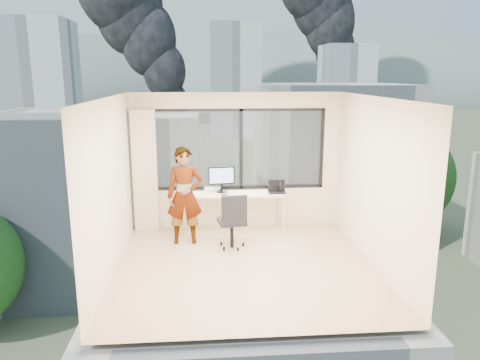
{
  "coord_description": "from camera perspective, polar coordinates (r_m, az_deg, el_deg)",
  "views": [
    {
      "loc": [
        -0.61,
        -6.64,
        2.92
      ],
      "look_at": [
        0.0,
        1.0,
        1.15
      ],
      "focal_mm": 34.28,
      "sensor_mm": 36.0,
      "label": 1
    }
  ],
  "objects": [
    {
      "name": "game_console",
      "position": [
        8.8,
        -3.45,
        -1.05
      ],
      "size": [
        0.36,
        0.33,
        0.07
      ],
      "primitive_type": "cube",
      "rotation": [
        0.0,
        0.0,
        0.31
      ],
      "color": "white",
      "rests_on": "desk"
    },
    {
      "name": "desk",
      "position": [
        8.7,
        -0.35,
        -4.0
      ],
      "size": [
        1.8,
        0.6,
        0.75
      ],
      "primitive_type": "cube",
      "color": "beige",
      "rests_on": "floor"
    },
    {
      "name": "window_wall",
      "position": [
        8.78,
        -0.19,
        3.86
      ],
      "size": [
        3.3,
        0.16,
        1.55
      ],
      "primitive_type": null,
      "color": "black",
      "rests_on": "ground"
    },
    {
      "name": "curtain",
      "position": [
        8.77,
        -11.74,
        1.09
      ],
      "size": [
        0.45,
        0.14,
        2.3
      ],
      "primitive_type": "cube",
      "color": "#F5E6BF",
      "rests_on": "floor"
    },
    {
      "name": "handbag",
      "position": [
        8.83,
        4.24,
        -0.62
      ],
      "size": [
        0.27,
        0.19,
        0.19
      ],
      "primitive_type": "ellipsoid",
      "rotation": [
        0.0,
        0.0,
        0.27
      ],
      "color": "#0B4338",
      "rests_on": "desk"
    },
    {
      "name": "hill_b",
      "position": [
        342.2,
        12.75,
        9.89
      ],
      "size": [
        300.0,
        220.0,
        96.0
      ],
      "primitive_type": "ellipsoid",
      "color": "slate",
      "rests_on": "exterior_ground"
    },
    {
      "name": "cellphone",
      "position": [
        8.44,
        -1.93,
        -1.85
      ],
      "size": [
        0.12,
        0.06,
        0.01
      ],
      "primitive_type": "cube",
      "rotation": [
        0.0,
        0.0,
        0.08
      ],
      "color": "black",
      "rests_on": "desk"
    },
    {
      "name": "near_bldg_b",
      "position": [
        47.24,
        11.03,
        1.9
      ],
      "size": [
        14.0,
        13.0,
        16.0
      ],
      "primitive_type": "cube",
      "color": "white",
      "rests_on": "exterior_ground"
    },
    {
      "name": "far_tower_d",
      "position": [
        167.63,
        -25.69,
        9.75
      ],
      "size": [
        16.0,
        14.0,
        22.0
      ],
      "primitive_type": "cube",
      "color": "silver",
      "rests_on": "exterior_ground"
    },
    {
      "name": "near_bldg_a",
      "position": [
        38.88,
        -16.87,
        -2.33
      ],
      "size": [
        16.0,
        12.0,
        14.0
      ],
      "primitive_type": "cube",
      "color": "#F3EDCC",
      "rests_on": "exterior_ground"
    },
    {
      "name": "wall_right",
      "position": [
        7.32,
        16.46,
        -0.34
      ],
      "size": [
        0.01,
        4.0,
        2.6
      ],
      "primitive_type": "cube",
      "color": "beige",
      "rests_on": "ground"
    },
    {
      "name": "wall_front",
      "position": [
        4.95,
        2.77,
        -6.12
      ],
      "size": [
        4.0,
        0.01,
        2.6
      ],
      "primitive_type": "cube",
      "color": "beige",
      "rests_on": "ground"
    },
    {
      "name": "smoke_plume_b",
      "position": [
        186.74,
        13.66,
        20.1
      ],
      "size": [
        30.0,
        18.0,
        70.0
      ],
      "primitive_type": null,
      "color": "black",
      "rests_on": "exterior_ground"
    },
    {
      "name": "floor",
      "position": [
        7.28,
        0.63,
        -10.65
      ],
      "size": [
        4.0,
        4.0,
        0.01
      ],
      "primitive_type": "cube",
      "color": "#D6B78B",
      "rests_on": "ground"
    },
    {
      "name": "far_tower_c",
      "position": [
        153.62,
        12.98,
        11.25
      ],
      "size": [
        15.0,
        15.0,
        26.0
      ],
      "primitive_type": "cube",
      "color": "silver",
      "rests_on": "exterior_ground"
    },
    {
      "name": "person",
      "position": [
        8.04,
        -6.89,
        -1.95
      ],
      "size": [
        0.64,
        0.43,
        1.71
      ],
      "primitive_type": "imported",
      "rotation": [
        0.0,
        0.0,
        0.03
      ],
      "color": "#2D2D33",
      "rests_on": "floor"
    },
    {
      "name": "wall_left",
      "position": [
        6.98,
        -15.93,
        -0.94
      ],
      "size": [
        0.01,
        4.0,
        2.6
      ],
      "primitive_type": "cube",
      "color": "beige",
      "rests_on": "ground"
    },
    {
      "name": "chair",
      "position": [
        7.85,
        -1.03,
        -4.96
      ],
      "size": [
        0.58,
        0.58,
        1.0
      ],
      "primitive_type": null,
      "rotation": [
        0.0,
        0.0,
        0.15
      ],
      "color": "black",
      "rests_on": "floor"
    },
    {
      "name": "monitor",
      "position": [
        8.61,
        -2.32,
        0.11
      ],
      "size": [
        0.51,
        0.15,
        0.5
      ],
      "primitive_type": null,
      "rotation": [
        0.0,
        0.0,
        0.09
      ],
      "color": "black",
      "rests_on": "desk"
    },
    {
      "name": "exterior_ground",
      "position": [
        127.77,
        -4.25,
        5.39
      ],
      "size": [
        400.0,
        400.0,
        0.04
      ],
      "primitive_type": "cube",
      "color": "#515B3D",
      "rests_on": "ground"
    },
    {
      "name": "pen_cup",
      "position": [
        8.66,
        4.95,
        -1.19
      ],
      "size": [
        0.11,
        0.11,
        0.11
      ],
      "primitive_type": "cylinder",
      "rotation": [
        0.0,
        0.0,
        0.3
      ],
      "color": "black",
      "rests_on": "desk"
    },
    {
      "name": "far_tower_a",
      "position": [
        107.34,
        -23.65,
        10.41
      ],
      "size": [
        14.0,
        14.0,
        28.0
      ],
      "primitive_type": "cube",
      "color": "silver",
      "rests_on": "exterior_ground"
    },
    {
      "name": "laptop",
      "position": [
        8.61,
        4.64,
        -0.92
      ],
      "size": [
        0.34,
        0.36,
        0.21
      ],
      "primitive_type": null,
      "rotation": [
        0.0,
        0.0,
        -0.05
      ],
      "color": "black",
      "rests_on": "desk"
    },
    {
      "name": "tree_b",
      "position": [
        27.98,
        5.57,
        -13.4
      ],
      "size": [
        7.6,
        7.6,
        9.0
      ],
      "primitive_type": null,
      "color": "#1B4D19",
      "rests_on": "exterior_ground"
    },
    {
      "name": "hill_a",
      "position": [
        348.19,
        -24.93,
        9.06
      ],
      "size": [
        288.0,
        216.0,
        90.0
      ],
      "primitive_type": "ellipsoid",
      "color": "slate",
      "rests_on": "exterior_ground"
    },
    {
      "name": "far_tower_b",
      "position": [
        126.95,
        -0.67,
        12.17
      ],
      "size": [
        13.0,
        13.0,
        30.0
      ],
      "primitive_type": "cube",
      "color": "silver",
      "rests_on": "exterior_ground"
    },
    {
      "name": "ceiling",
      "position": [
        6.68,
        0.69,
        10.25
      ],
      "size": [
        4.0,
        4.0,
        0.01
      ],
      "primitive_type": "cube",
      "color": "white",
      "rests_on": "ground"
    },
    {
      "name": "tree_c",
      "position": [
        53.18,
        20.75,
        -0.78
      ],
      "size": [
        8.4,
        8.4,
        10.0
      ],
      "primitive_type": null,
      "color": "#1B4D19",
      "rests_on": "exterior_ground"
    }
  ]
}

